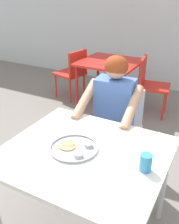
# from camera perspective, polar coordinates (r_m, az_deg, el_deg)

# --- Properties ---
(table_foreground) EXTENTS (1.04, 0.92, 0.75)m
(table_foreground) POSITION_cam_1_polar(r_m,az_deg,el_deg) (1.74, -1.07, -10.67)
(table_foreground) COLOR white
(table_foreground) RESTS_ON ground
(thali_tray) EXTENTS (0.32, 0.32, 0.03)m
(thali_tray) POSITION_cam_1_polar(r_m,az_deg,el_deg) (1.71, -3.42, -7.86)
(thali_tray) COLOR #B7BABF
(thali_tray) RESTS_ON table_foreground
(drinking_cup) EXTENTS (0.07, 0.07, 0.11)m
(drinking_cup) POSITION_cam_1_polar(r_m,az_deg,el_deg) (1.54, 12.31, -10.75)
(drinking_cup) COLOR #338CBF
(drinking_cup) RESTS_ON table_foreground
(chair_foreground) EXTENTS (0.47, 0.46, 0.83)m
(chair_foreground) POSITION_cam_1_polar(r_m,az_deg,el_deg) (2.56, 6.31, -2.55)
(chair_foreground) COLOR silver
(chair_foreground) RESTS_ON ground
(diner_foreground) EXTENTS (0.52, 0.58, 1.20)m
(diner_foreground) POSITION_cam_1_polar(r_m,az_deg,el_deg) (2.26, 4.76, -0.07)
(diner_foreground) COLOR #242424
(diner_foreground) RESTS_ON ground
(table_background_red) EXTENTS (0.85, 0.82, 0.70)m
(table_background_red) POSITION_cam_1_polar(r_m,az_deg,el_deg) (3.90, 4.49, 9.92)
(table_background_red) COLOR red
(table_background_red) RESTS_ON ground
(chair_red_left) EXTENTS (0.50, 0.48, 0.81)m
(chair_red_left) POSITION_cam_1_polar(r_m,az_deg,el_deg) (4.19, -3.70, 9.00)
(chair_red_left) COLOR red
(chair_red_left) RESTS_ON ground
(chair_red_right) EXTENTS (0.46, 0.44, 0.83)m
(chair_red_right) POSITION_cam_1_polar(r_m,az_deg,el_deg) (3.74, 13.13, 6.40)
(chair_red_right) COLOR red
(chair_red_right) RESTS_ON ground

